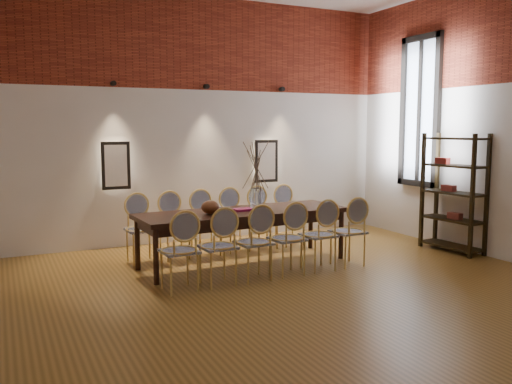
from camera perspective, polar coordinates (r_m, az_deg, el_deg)
name	(u,v)px	position (r m, az deg, el deg)	size (l,w,h in m)	color
floor	(300,300)	(6.13, 4.63, -11.22)	(7.00, 7.00, 0.02)	olive
wall_back	(193,120)	(9.07, -6.68, 7.49)	(7.00, 0.10, 4.00)	silver
brick_band_back	(193,42)	(9.11, -6.65, 15.38)	(7.00, 0.02, 1.50)	maroon
niche_left	(116,166)	(8.66, -14.57, 2.72)	(0.36, 0.06, 0.66)	#FFEAC6
niche_right	(266,161)	(9.50, 1.02, 3.28)	(0.36, 0.06, 0.66)	#FFEAC6
spot_fixture_left	(113,83)	(8.64, -14.78, 11.00)	(0.08, 0.08, 0.10)	black
spot_fixture_mid	(206,87)	(9.04, -5.24, 11.00)	(0.08, 0.08, 0.10)	black
spot_fixture_right	(282,89)	(9.62, 2.74, 10.76)	(0.08, 0.08, 0.10)	black
window_glass	(420,111)	(9.52, 16.93, 8.11)	(0.02, 0.78, 2.38)	silver
window_frame	(420,111)	(9.50, 16.84, 8.12)	(0.08, 0.90, 2.50)	black
window_mullion	(420,111)	(9.50, 16.84, 8.12)	(0.06, 0.06, 2.40)	black
dining_table	(244,237)	(7.51, -1.32, -4.79)	(2.92, 0.94, 0.75)	black
chair_near_a	(179,251)	(6.34, -8.08, -6.16)	(0.44, 0.44, 0.94)	#E8C363
chair_near_b	(218,246)	(6.52, -4.05, -5.74)	(0.44, 0.44, 0.94)	#E8C363
chair_near_c	(254,242)	(6.73, -0.25, -5.33)	(0.44, 0.44, 0.94)	#E8C363
chair_near_d	(287,239)	(6.97, 3.29, -4.92)	(0.44, 0.44, 0.94)	#E8C363
chair_near_e	(318,235)	(7.23, 6.59, -4.52)	(0.44, 0.44, 0.94)	#E8C363
chair_near_f	(348,232)	(7.52, 9.64, -4.14)	(0.44, 0.44, 0.94)	#E8C363
chair_far_a	(141,229)	(7.74, -11.97, -3.88)	(0.44, 0.44, 0.94)	#E8C363
chair_far_b	(175,226)	(7.89, -8.57, -3.61)	(0.44, 0.44, 0.94)	#E8C363
chair_far_c	(206,224)	(8.06, -5.31, -3.33)	(0.44, 0.44, 0.94)	#E8C363
chair_far_d	(235,221)	(8.26, -2.19, -3.06)	(0.44, 0.44, 0.94)	#E8C363
chair_far_e	(263,218)	(8.48, 0.76, -2.79)	(0.44, 0.44, 0.94)	#E8C363
chair_far_f	(290,216)	(8.73, 3.56, -2.53)	(0.44, 0.44, 0.94)	#E8C363
vase	(256,199)	(7.51, -0.04, -0.73)	(0.14, 0.14, 0.30)	silver
dried_branches	(256,167)	(7.47, -0.04, 2.70)	(0.50, 0.50, 0.70)	brown
bowl	(210,207)	(7.17, -4.84, -1.60)	(0.24, 0.24, 0.18)	brown
book	(243,210)	(7.43, -1.37, -1.86)	(0.26, 0.18, 0.03)	#9A1853
shelving_rack	(453,193)	(8.74, 20.07, -0.08)	(0.38, 1.00, 1.80)	black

